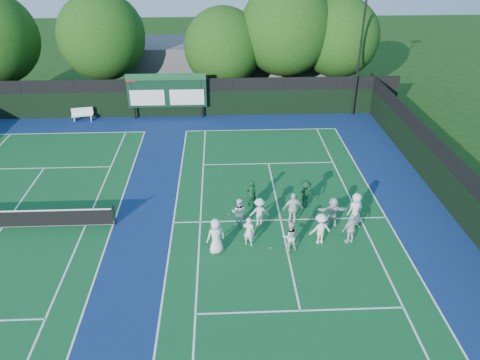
{
  "coord_description": "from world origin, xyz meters",
  "views": [
    {
      "loc": [
        -2.97,
        -18.86,
        13.4
      ],
      "look_at": [
        -2.0,
        3.0,
        1.3
      ],
      "focal_mm": 35.0,
      "sensor_mm": 36.0,
      "label": 1
    }
  ],
  "objects_px": {
    "scoreboard": "(167,91)",
    "tennis_net": "(0,219)",
    "coach_left": "(251,194)",
    "bench": "(82,114)"
  },
  "relations": [
    {
      "from": "scoreboard",
      "to": "tennis_net",
      "type": "distance_m",
      "value": 16.26
    },
    {
      "from": "scoreboard",
      "to": "bench",
      "type": "relative_size",
      "value": 3.66
    },
    {
      "from": "scoreboard",
      "to": "tennis_net",
      "type": "xyz_separation_m",
      "value": [
        -6.99,
        -14.59,
        -1.7
      ]
    },
    {
      "from": "tennis_net",
      "to": "coach_left",
      "type": "xyz_separation_m",
      "value": [
        12.57,
        1.41,
        0.29
      ]
    },
    {
      "from": "scoreboard",
      "to": "coach_left",
      "type": "xyz_separation_m",
      "value": [
        5.58,
        -13.18,
        -1.41
      ]
    },
    {
      "from": "scoreboard",
      "to": "tennis_net",
      "type": "height_order",
      "value": "scoreboard"
    },
    {
      "from": "scoreboard",
      "to": "coach_left",
      "type": "relative_size",
      "value": 3.84
    },
    {
      "from": "bench",
      "to": "coach_left",
      "type": "height_order",
      "value": "coach_left"
    },
    {
      "from": "bench",
      "to": "scoreboard",
      "type": "bearing_deg",
      "value": 1.87
    },
    {
      "from": "tennis_net",
      "to": "bench",
      "type": "distance_m",
      "value": 14.38
    }
  ]
}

